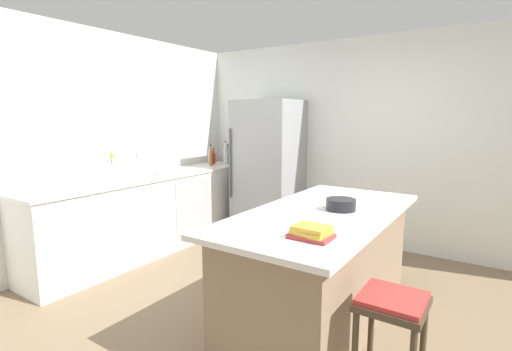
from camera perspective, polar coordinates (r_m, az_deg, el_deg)
name	(u,v)px	position (r m, az deg, el deg)	size (l,w,h in m)	color
ground_plane	(276,317)	(3.32, 3.11, -20.65)	(7.20, 7.20, 0.00)	#7A664C
wall_rear	(368,143)	(4.97, 16.65, 4.67)	(6.00, 0.10, 2.60)	silver
wall_left	(91,147)	(4.65, -23.75, 4.01)	(0.10, 6.00, 2.60)	silver
counter_run_left	(153,212)	(4.83, -15.26, -5.40)	(0.64, 3.12, 0.94)	silver
kitchen_island	(321,266)	(3.12, 9.83, -13.34)	(0.99, 2.07, 0.91)	#8E755B
refrigerator	(268,169)	(5.16, 1.89, 1.00)	(0.82, 0.74, 1.85)	#93969B
bar_stool	(391,316)	(2.37, 19.80, -19.36)	(0.36, 0.36, 0.66)	#473828
sink_faucet	(138,163)	(4.65, -17.47, 1.78)	(0.15, 0.05, 0.30)	silver
flower_vase	(113,173)	(4.31, -20.85, 0.36)	(0.08, 0.08, 0.33)	silver
paper_towel_roll	(159,163)	(4.77, -14.50, 1.80)	(0.14, 0.14, 0.31)	gray
syrup_bottle	(228,156)	(5.73, -4.24, 2.97)	(0.06, 0.06, 0.29)	#5B3319
soda_bottle	(226,155)	(5.65, -4.63, 3.11)	(0.08, 0.08, 0.33)	silver
hot_sauce_bottle	(214,158)	(5.66, -6.42, 2.68)	(0.05, 0.05, 0.23)	red
gin_bottle	(210,157)	(5.58, -6.96, 2.83)	(0.07, 0.07, 0.29)	#8CB79E
vinegar_bottle	(211,158)	(5.43, -6.82, 2.70)	(0.05, 0.05, 0.30)	#994C23
cookbook_stack	(311,232)	(2.32, 8.35, -8.51)	(0.25, 0.19, 0.08)	#A83338
mixing_bowl	(341,204)	(3.04, 12.72, -4.30)	(0.23, 0.23, 0.09)	black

